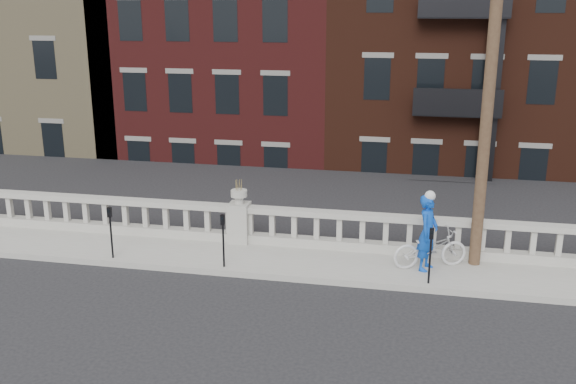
% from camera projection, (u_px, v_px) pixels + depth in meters
% --- Properties ---
extents(ground, '(120.00, 120.00, 0.00)m').
position_uv_depth(ground, '(191.00, 310.00, 13.96)').
color(ground, black).
rests_on(ground, ground).
extents(sidewalk, '(32.00, 2.20, 0.15)m').
position_uv_depth(sidewalk, '(230.00, 257.00, 16.76)').
color(sidewalk, gray).
rests_on(sidewalk, ground).
extents(balustrade, '(28.00, 0.34, 1.03)m').
position_uv_depth(balustrade, '(240.00, 225.00, 17.50)').
color(balustrade, gray).
rests_on(balustrade, sidewalk).
extents(planter_pedestal, '(0.55, 0.55, 1.76)m').
position_uv_depth(planter_pedestal, '(240.00, 218.00, 17.45)').
color(planter_pedestal, gray).
rests_on(planter_pedestal, sidewalk).
extents(lower_level, '(80.00, 44.00, 20.80)m').
position_uv_depth(lower_level, '(344.00, 78.00, 34.81)').
color(lower_level, '#605E59').
rests_on(lower_level, ground).
extents(utility_pole, '(1.60, 0.28, 10.00)m').
position_uv_depth(utility_pole, '(492.00, 58.00, 14.70)').
color(utility_pole, '#422D1E').
rests_on(utility_pole, sidewalk).
extents(parking_meter_a, '(0.10, 0.09, 1.36)m').
position_uv_depth(parking_meter_a, '(111.00, 227.00, 16.26)').
color(parking_meter_a, black).
rests_on(parking_meter_a, sidewalk).
extents(parking_meter_b, '(0.10, 0.09, 1.36)m').
position_uv_depth(parking_meter_b, '(223.00, 235.00, 15.69)').
color(parking_meter_b, black).
rests_on(parking_meter_b, sidewalk).
extents(parking_meter_c, '(0.10, 0.09, 1.36)m').
position_uv_depth(parking_meter_c, '(431.00, 249.00, 14.73)').
color(parking_meter_c, black).
rests_on(parking_meter_c, sidewalk).
extents(bicycle, '(1.99, 1.32, 0.99)m').
position_uv_depth(bicycle, '(430.00, 248.00, 15.78)').
color(bicycle, silver).
rests_on(bicycle, sidewalk).
extents(cyclist, '(0.66, 0.80, 1.89)m').
position_uv_depth(cyclist, '(428.00, 233.00, 15.53)').
color(cyclist, '#0C43B8').
rests_on(cyclist, sidewalk).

